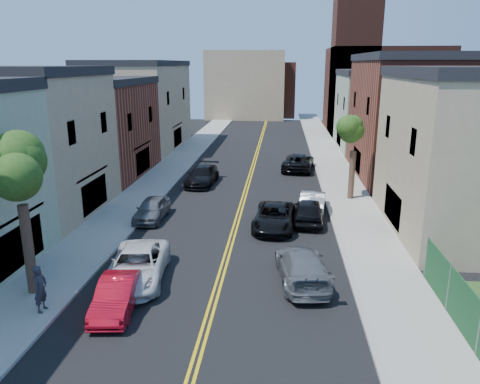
% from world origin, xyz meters
% --- Properties ---
extents(sidewalk_left, '(3.20, 100.00, 0.15)m').
position_xyz_m(sidewalk_left, '(-7.90, 40.00, 0.07)').
color(sidewalk_left, gray).
rests_on(sidewalk_left, ground).
extents(sidewalk_right, '(3.20, 100.00, 0.15)m').
position_xyz_m(sidewalk_right, '(7.90, 40.00, 0.07)').
color(sidewalk_right, gray).
rests_on(sidewalk_right, ground).
extents(curb_left, '(0.30, 100.00, 0.15)m').
position_xyz_m(curb_left, '(-6.15, 40.00, 0.07)').
color(curb_left, gray).
rests_on(curb_left, ground).
extents(curb_right, '(0.30, 100.00, 0.15)m').
position_xyz_m(curb_right, '(6.15, 40.00, 0.07)').
color(curb_right, gray).
rests_on(curb_right, ground).
extents(bldg_left_tan_near, '(9.00, 10.00, 9.00)m').
position_xyz_m(bldg_left_tan_near, '(-14.00, 25.00, 4.50)').
color(bldg_left_tan_near, '#998466').
rests_on(bldg_left_tan_near, ground).
extents(bldg_left_brick, '(9.00, 12.00, 8.00)m').
position_xyz_m(bldg_left_brick, '(-14.00, 36.00, 4.00)').
color(bldg_left_brick, brown).
rests_on(bldg_left_brick, ground).
extents(bldg_left_tan_far, '(9.00, 16.00, 9.50)m').
position_xyz_m(bldg_left_tan_far, '(-14.00, 50.00, 4.75)').
color(bldg_left_tan_far, '#998466').
rests_on(bldg_left_tan_far, ground).
extents(bldg_right_tan, '(9.00, 12.00, 9.00)m').
position_xyz_m(bldg_right_tan, '(14.00, 24.00, 4.50)').
color(bldg_right_tan, '#998466').
rests_on(bldg_right_tan, ground).
extents(bldg_right_brick, '(9.00, 14.00, 10.00)m').
position_xyz_m(bldg_right_brick, '(14.00, 38.00, 5.00)').
color(bldg_right_brick, brown).
rests_on(bldg_right_brick, ground).
extents(bldg_right_palegrn, '(9.00, 12.00, 8.50)m').
position_xyz_m(bldg_right_palegrn, '(14.00, 52.00, 4.25)').
color(bldg_right_palegrn, gray).
rests_on(bldg_right_palegrn, ground).
extents(church, '(16.20, 14.20, 22.60)m').
position_xyz_m(church, '(16.33, 67.07, 7.24)').
color(church, '#4C2319').
rests_on(church, ground).
extents(backdrop_left, '(14.00, 8.00, 12.00)m').
position_xyz_m(backdrop_left, '(-4.00, 82.00, 6.00)').
color(backdrop_left, '#998466').
rests_on(backdrop_left, ground).
extents(backdrop_center, '(10.00, 8.00, 10.00)m').
position_xyz_m(backdrop_center, '(0.00, 86.00, 5.00)').
color(backdrop_center, brown).
rests_on(backdrop_center, ground).
extents(tree_left_mid, '(5.20, 5.20, 9.29)m').
position_xyz_m(tree_left_mid, '(-7.88, 14.01, 6.58)').
color(tree_left_mid, '#3E2A1F').
rests_on(tree_left_mid, sidewalk_left).
extents(tree_right_far, '(4.40, 4.40, 8.03)m').
position_xyz_m(tree_right_far, '(7.92, 30.01, 5.76)').
color(tree_right_far, '#3E2A1F').
rests_on(tree_right_far, sidewalk_right).
extents(red_sedan, '(1.86, 4.21, 1.35)m').
position_xyz_m(red_sedan, '(-3.80, 13.07, 0.67)').
color(red_sedan, '#AE0B1C').
rests_on(red_sedan, ground).
extents(white_pickup, '(3.09, 5.68, 1.51)m').
position_xyz_m(white_pickup, '(-3.80, 15.73, 0.76)').
color(white_pickup, silver).
rests_on(white_pickup, ground).
extents(grey_car_left, '(1.78, 4.22, 1.42)m').
position_xyz_m(grey_car_left, '(-5.50, 24.35, 0.71)').
color(grey_car_left, '#55565C').
rests_on(grey_car_left, ground).
extents(black_car_left, '(2.47, 5.39, 1.53)m').
position_xyz_m(black_car_left, '(-3.80, 33.56, 0.76)').
color(black_car_left, black).
rests_on(black_car_left, ground).
extents(grey_car_right, '(2.73, 5.43, 1.51)m').
position_xyz_m(grey_car_right, '(3.80, 16.33, 0.76)').
color(grey_car_right, '#5C5F64').
rests_on(grey_car_right, ground).
extents(black_car_right, '(2.13, 4.66, 1.55)m').
position_xyz_m(black_car_right, '(4.55, 24.71, 0.77)').
color(black_car_right, black).
rests_on(black_car_right, ground).
extents(silver_car_right, '(2.11, 4.70, 1.50)m').
position_xyz_m(silver_car_right, '(4.93, 26.81, 0.75)').
color(silver_car_right, '#96999D').
rests_on(silver_car_right, ground).
extents(dark_car_right_far, '(3.36, 6.00, 1.58)m').
position_xyz_m(dark_car_right_far, '(4.36, 39.69, 0.79)').
color(dark_car_right_far, black).
rests_on(dark_car_right_far, ground).
extents(black_suv_lane, '(2.73, 5.32, 1.44)m').
position_xyz_m(black_suv_lane, '(2.39, 23.46, 0.72)').
color(black_suv_lane, black).
rests_on(black_suv_lane, ground).
extents(pedestrian_left, '(0.50, 0.73, 1.95)m').
position_xyz_m(pedestrian_left, '(-6.70, 12.49, 1.12)').
color(pedestrian_left, '#292830').
rests_on(pedestrian_left, sidewalk_left).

